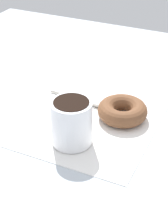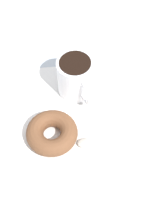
{
  "view_description": "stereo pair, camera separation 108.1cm",
  "coord_description": "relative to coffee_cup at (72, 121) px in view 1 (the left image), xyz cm",
  "views": [
    {
      "loc": [
        -57.99,
        -26.1,
        45.46
      ],
      "look_at": [
        2.05,
        1.64,
        2.3
      ],
      "focal_mm": 60.0,
      "sensor_mm": 36.0,
      "label": 1
    },
    {
      "loc": [
        45.08,
        -3.31,
        68.56
      ],
      "look_at": [
        2.05,
        1.64,
        2.3
      ],
      "focal_mm": 60.0,
      "sensor_mm": 36.0,
      "label": 2
    }
  ],
  "objects": [
    {
      "name": "spoon",
      "position": [
        14.33,
        2.72,
        -4.28
      ],
      "size": [
        2.65,
        14.46,
        0.9
      ],
      "color": "#B7B2A8",
      "rests_on": "napkin"
    },
    {
      "name": "donut",
      "position": [
        11.76,
        -6.19,
        -2.88
      ],
      "size": [
        10.69,
        10.69,
        3.61
      ],
      "primitive_type": "torus",
      "color": "brown",
      "rests_on": "napkin"
    },
    {
      "name": "napkin",
      "position": [
        7.55,
        0.91,
        -4.83
      ],
      "size": [
        30.11,
        30.11,
        0.3
      ],
      "primitive_type": "cube",
      "rotation": [
        0.0,
        0.0,
        -0.01
      ],
      "color": "white",
      "rests_on": "ground_plane"
    },
    {
      "name": "ground_plane",
      "position": [
        5.5,
        -0.73,
        -5.98
      ],
      "size": [
        120.0,
        120.0,
        2.0
      ],
      "primitive_type": "cube",
      "color": "#B2BCC6"
    },
    {
      "name": "coffee_cup",
      "position": [
        0.0,
        0.0,
        0.0
      ],
      "size": [
        11.18,
        7.95,
        9.09
      ],
      "color": "white",
      "rests_on": "napkin"
    }
  ]
}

